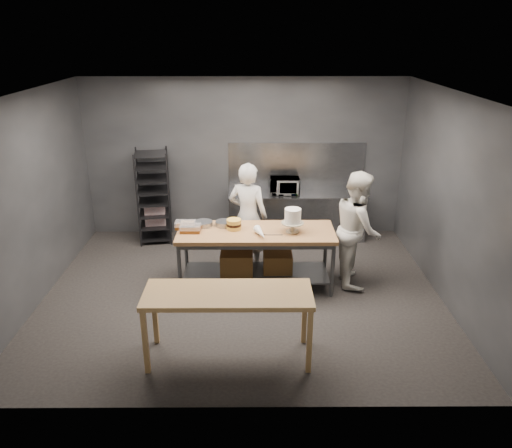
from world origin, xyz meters
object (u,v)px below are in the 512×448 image
(near_counter, at_px, (228,299))
(chef_right, at_px, (358,228))
(speed_rack, at_px, (154,197))
(layer_cake, at_px, (234,224))
(microwave, at_px, (285,186))
(chef_behind, at_px, (248,216))
(frosted_cake_stand, at_px, (293,218))
(work_table, at_px, (255,251))

(near_counter, xyz_separation_m, chef_right, (1.92, 1.98, 0.10))
(speed_rack, xyz_separation_m, layer_cake, (1.57, -1.76, 0.14))
(microwave, relative_size, layer_cake, 2.41)
(near_counter, bearing_deg, chef_right, 45.93)
(chef_behind, height_order, frosted_cake_stand, chef_behind)
(work_table, relative_size, frosted_cake_stand, 6.43)
(chef_right, relative_size, layer_cake, 8.07)
(microwave, bearing_deg, chef_behind, -118.56)
(work_table, height_order, layer_cake, layer_cake)
(speed_rack, bearing_deg, layer_cake, -48.35)
(chef_right, distance_m, microwave, 2.08)
(speed_rack, bearing_deg, frosted_cake_stand, -37.47)
(work_table, bearing_deg, chef_behind, 100.03)
(speed_rack, relative_size, chef_right, 0.96)
(chef_behind, relative_size, layer_cake, 8.05)
(work_table, height_order, chef_right, chef_right)
(near_counter, relative_size, chef_right, 1.10)
(speed_rack, height_order, layer_cake, speed_rack)
(frosted_cake_stand, bearing_deg, work_table, 173.70)
(work_table, distance_m, near_counter, 1.92)
(near_counter, height_order, chef_right, chef_right)
(chef_right, relative_size, microwave, 3.35)
(chef_behind, bearing_deg, chef_right, -179.23)
(near_counter, relative_size, speed_rack, 1.14)
(near_counter, xyz_separation_m, speed_rack, (-1.56, 3.70, 0.04))
(speed_rack, relative_size, layer_cake, 7.77)
(near_counter, height_order, chef_behind, chef_behind)
(near_counter, relative_size, chef_behind, 1.10)
(near_counter, height_order, frosted_cake_stand, frosted_cake_stand)
(work_table, relative_size, chef_right, 1.32)
(work_table, distance_m, chef_behind, 0.75)
(speed_rack, xyz_separation_m, microwave, (2.45, 0.08, 0.19))
(near_counter, distance_m, chef_behind, 2.55)
(speed_rack, relative_size, frosted_cake_stand, 4.69)
(work_table, distance_m, speed_rack, 2.64)
(speed_rack, distance_m, frosted_cake_stand, 3.11)
(near_counter, height_order, microwave, microwave)
(chef_behind, bearing_deg, microwave, -99.78)
(chef_behind, bearing_deg, frosted_cake_stand, 152.10)
(work_table, height_order, speed_rack, speed_rack)
(near_counter, xyz_separation_m, microwave, (0.89, 3.78, 0.24))
(work_table, relative_size, layer_cake, 10.65)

